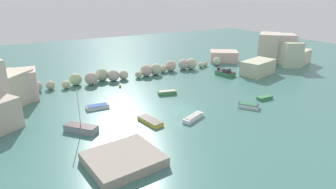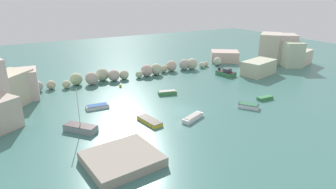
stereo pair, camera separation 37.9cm
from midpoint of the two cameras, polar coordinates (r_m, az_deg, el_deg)
name	(u,v)px [view 1 (the left image)]	position (r m, az deg, el deg)	size (l,w,h in m)	color
cove_water	(184,110)	(45.50, 3.01, -3.16)	(160.00, 160.00, 0.00)	#42766E
cliff_headland_right	(273,53)	(79.05, 20.05, 7.73)	(25.09, 21.31, 7.44)	beige
rock_breakwater	(139,71)	(63.45, -6.01, 4.59)	(44.24, 4.28, 2.68)	#B5B1A4
stone_dock	(123,159)	(32.39, -9.19, -12.56)	(7.60, 6.85, 1.07)	gray
channel_buoy	(120,86)	(57.06, -9.71, 1.70)	(0.53, 0.53, 0.53)	gold
moored_boat_0	(81,128)	(40.41, -17.16, -6.44)	(4.23, 4.48, 6.03)	gray
moored_boat_1	(150,121)	(41.21, -3.82, -5.30)	(2.33, 4.50, 0.55)	gold
moored_boat_2	(225,73)	(65.47, 11.15, 4.26)	(3.06, 4.56, 1.65)	#3D8653
moored_boat_3	(265,98)	(52.70, 18.48, -0.61)	(2.88, 1.20, 0.54)	#38834C
moored_boat_4	(193,117)	(42.32, 4.80, -4.56)	(4.14, 2.69, 0.67)	white
moored_boat_5	(97,107)	(47.52, -14.10, -2.35)	(3.69, 1.82, 0.56)	white
moored_boat_6	(167,93)	(52.28, -0.37, 0.38)	(3.52, 2.04, 0.70)	#3E8647
moored_boat_7	(248,106)	(48.11, 15.46, -2.13)	(3.06, 3.46, 0.67)	white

